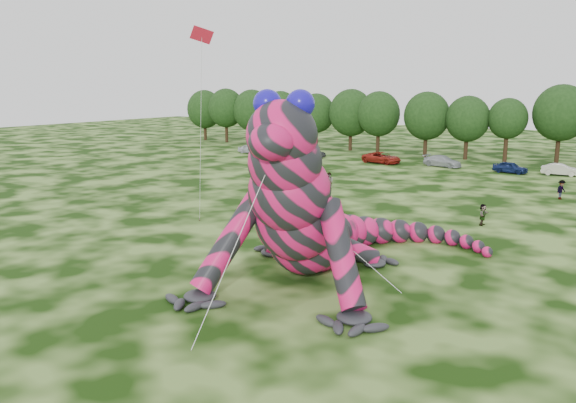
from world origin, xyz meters
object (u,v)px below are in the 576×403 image
(flying_kite, at_px, (202,49))
(spectator_5, at_px, (483,215))
(tree_1, at_px, (226,116))
(tree_10, at_px, (560,125))
(tree_2, at_px, (252,117))
(tree_3, at_px, (281,119))
(tree_4, at_px, (316,121))
(tree_0, at_px, (205,115))
(tree_5, at_px, (351,120))
(tree_9, at_px, (507,130))
(car_5, at_px, (560,170))
(spectator_0, at_px, (303,189))
(tree_6, at_px, (378,123))
(car_2, at_px, (382,158))
(car_0, at_px, (250,149))
(car_4, at_px, (510,167))
(spectator_2, at_px, (561,190))
(inflatable_gecko, at_px, (314,181))
(tree_7, at_px, (426,124))
(spectator_4, at_px, (314,163))
(car_1, at_px, (312,153))
(car_3, at_px, (442,161))
(tree_8, at_px, (467,128))
(spectator_1, at_px, (329,182))

(flying_kite, distance_m, spectator_5, 23.64)
(tree_1, relative_size, tree_10, 0.93)
(tree_2, height_order, tree_3, tree_2)
(tree_4, relative_size, spectator_5, 5.55)
(tree_0, height_order, tree_2, tree_2)
(tree_5, height_order, tree_9, tree_5)
(car_5, distance_m, spectator_0, 33.41)
(tree_4, xyz_separation_m, tree_6, (12.08, -2.03, 0.22))
(car_2, bearing_deg, car_0, 101.08)
(tree_6, distance_m, car_4, 23.84)
(tree_2, relative_size, spectator_2, 5.35)
(tree_10, height_order, car_5, tree_10)
(inflatable_gecko, height_order, tree_4, inflatable_gecko)
(tree_5, height_order, tree_7, tree_5)
(tree_0, bearing_deg, spectator_4, -31.39)
(flying_kite, xyz_separation_m, car_1, (-15.27, 40.96, -12.02))
(inflatable_gecko, xyz_separation_m, car_2, (-14.67, 43.65, -4.33))
(spectator_2, bearing_deg, inflatable_gecko, -171.44)
(tree_3, distance_m, spectator_5, 57.88)
(tree_1, height_order, car_3, tree_1)
(car_4, distance_m, car_5, 5.45)
(inflatable_gecko, height_order, tree_8, inflatable_gecko)
(tree_4, height_order, car_1, tree_4)
(spectator_0, bearing_deg, tree_6, -167.87)
(tree_8, xyz_separation_m, car_5, (13.40, -8.71, -3.78))
(car_0, distance_m, car_5, 43.61)
(tree_4, distance_m, spectator_1, 39.82)
(tree_10, xyz_separation_m, spectator_5, (0.21, -39.69, -4.44))
(tree_9, relative_size, car_0, 2.23)
(tree_0, bearing_deg, car_5, -9.76)
(tree_3, relative_size, spectator_4, 5.16)
(tree_4, height_order, spectator_1, tree_4)
(tree_9, distance_m, car_5, 12.71)
(tree_2, height_order, car_3, tree_2)
(tree_8, height_order, spectator_5, tree_8)
(car_2, relative_size, spectator_0, 3.02)
(car_1, xyz_separation_m, car_3, (18.89, 1.02, 0.08))
(tree_0, bearing_deg, tree_9, -1.95)
(car_2, xyz_separation_m, spectator_1, (3.81, -21.79, 0.18))
(tree_3, relative_size, spectator_1, 5.09)
(tree_6, relative_size, tree_10, 0.90)
(tree_4, distance_m, spectator_5, 54.66)
(car_1, bearing_deg, tree_3, 43.83)
(tree_7, xyz_separation_m, spectator_1, (1.30, -31.82, -3.81))
(spectator_0, relative_size, spectator_2, 0.99)
(tree_6, bearing_deg, tree_5, 162.54)
(tree_10, xyz_separation_m, car_0, (-41.78, -12.16, -4.59))
(tree_0, bearing_deg, inflatable_gecko, -44.73)
(tree_8, height_order, car_0, tree_8)
(spectator_4, relative_size, spectator_5, 1.12)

